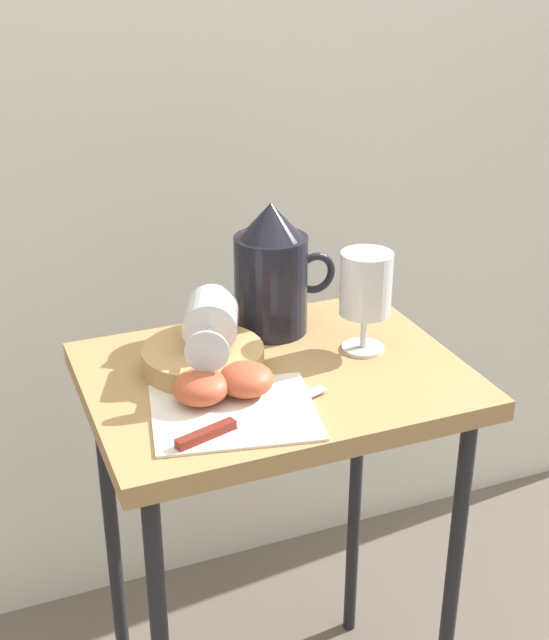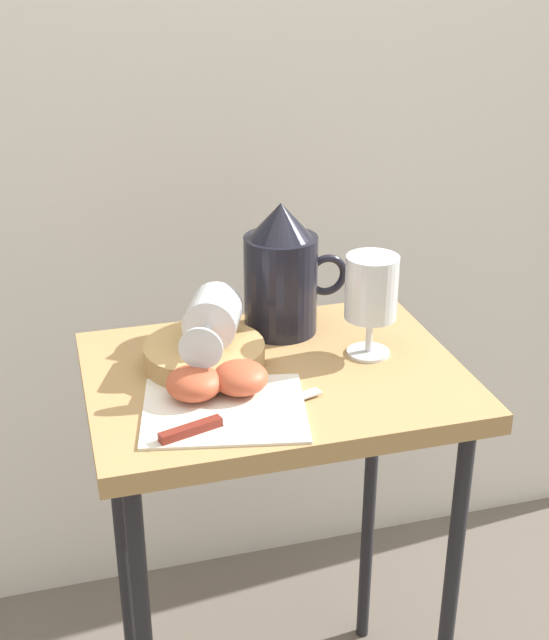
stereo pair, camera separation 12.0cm
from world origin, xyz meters
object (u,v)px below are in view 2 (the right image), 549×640
(table, at_px, (274,421))
(basket_tray, at_px, (204,355))
(knife, at_px, (219,421))
(pitcher, at_px, (281,280))
(apple_half_left, at_px, (194,383))
(wine_glass_tipped_near, at_px, (213,318))
(wine_glass_upright, at_px, (371,293))
(apple_half_right, at_px, (240,378))

(table, height_order, basket_tray, basket_tray)
(knife, bearing_deg, basket_tray, 85.05)
(table, xyz_separation_m, pitcher, (0.05, 0.13, 0.17))
(basket_tray, height_order, apple_half_left, apple_half_left)
(pitcher, xyz_separation_m, apple_half_left, (-0.17, -0.18, -0.06))
(apple_half_left, bearing_deg, pitcher, 46.22)
(knife, bearing_deg, table, 49.83)
(table, bearing_deg, basket_tray, 156.66)
(basket_tray, relative_size, wine_glass_tipped_near, 1.10)
(wine_glass_tipped_near, bearing_deg, apple_half_left, -116.04)
(basket_tray, distance_m, wine_glass_upright, 0.26)
(pitcher, distance_m, knife, 0.31)
(table, bearing_deg, apple_half_left, -157.94)
(wine_glass_tipped_near, height_order, apple_half_right, wine_glass_tipped_near)
(wine_glass_upright, distance_m, apple_half_right, 0.23)
(wine_glass_upright, height_order, apple_half_right, wine_glass_upright)
(table, relative_size, pitcher, 3.44)
(table, height_order, apple_half_right, apple_half_right)
(wine_glass_upright, relative_size, apple_half_left, 2.03)
(pitcher, bearing_deg, apple_half_left, -133.78)
(apple_half_left, bearing_deg, table, 22.06)
(pitcher, bearing_deg, wine_glass_tipped_near, -146.05)
(wine_glass_upright, distance_m, knife, 0.31)
(apple_half_right, bearing_deg, apple_half_left, 178.64)
(wine_glass_tipped_near, xyz_separation_m, knife, (-0.03, -0.17, -0.06))
(pitcher, height_order, apple_half_left, pitcher)
(table, height_order, apple_half_left, apple_half_left)
(pitcher, relative_size, apple_half_left, 2.73)
(basket_tray, height_order, knife, basket_tray)
(basket_tray, height_order, wine_glass_upright, wine_glass_upright)
(basket_tray, height_order, wine_glass_tipped_near, wine_glass_tipped_near)
(knife, bearing_deg, pitcher, 58.92)
(wine_glass_upright, bearing_deg, wine_glass_tipped_near, 172.26)
(pitcher, bearing_deg, table, -109.93)
(pitcher, distance_m, apple_half_left, 0.26)
(pitcher, distance_m, wine_glass_tipped_near, 0.15)
(knife, bearing_deg, wine_glass_upright, 28.86)
(pitcher, height_order, knife, pitcher)
(basket_tray, xyz_separation_m, wine_glass_upright, (0.24, -0.03, 0.08))
(apple_half_right, relative_size, knife, 0.33)
(table, relative_size, wine_glass_tipped_near, 4.51)
(knife, bearing_deg, apple_half_right, 59.07)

